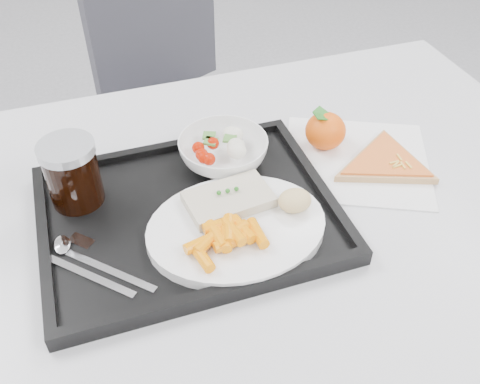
{
  "coord_description": "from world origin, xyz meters",
  "views": [
    {
      "loc": [
        -0.21,
        -0.31,
        1.35
      ],
      "look_at": [
        -0.01,
        0.3,
        0.77
      ],
      "focal_mm": 40.0,
      "sensor_mm": 36.0,
      "label": 1
    }
  ],
  "objects_px": {
    "cola_glass": "(72,172)",
    "pizza_slice": "(385,163)",
    "tray": "(189,215)",
    "tangerine": "(325,131)",
    "dinner_plate": "(237,228)",
    "chair": "(168,90)",
    "table": "(244,227)",
    "salad_bowl": "(223,151)"
  },
  "relations": [
    {
      "from": "dinner_plate",
      "to": "tangerine",
      "type": "height_order",
      "value": "tangerine"
    },
    {
      "from": "cola_glass",
      "to": "pizza_slice",
      "type": "distance_m",
      "value": 0.52
    },
    {
      "from": "dinner_plate",
      "to": "cola_glass",
      "type": "height_order",
      "value": "cola_glass"
    },
    {
      "from": "table",
      "to": "chair",
      "type": "distance_m",
      "value": 0.73
    },
    {
      "from": "table",
      "to": "pizza_slice",
      "type": "bearing_deg",
      "value": -0.35
    },
    {
      "from": "tray",
      "to": "cola_glass",
      "type": "height_order",
      "value": "cola_glass"
    },
    {
      "from": "dinner_plate",
      "to": "pizza_slice",
      "type": "height_order",
      "value": "dinner_plate"
    },
    {
      "from": "pizza_slice",
      "to": "dinner_plate",
      "type": "bearing_deg",
      "value": -164.98
    },
    {
      "from": "dinner_plate",
      "to": "tangerine",
      "type": "distance_m",
      "value": 0.28
    },
    {
      "from": "chair",
      "to": "salad_bowl",
      "type": "xyz_separation_m",
      "value": [
        -0.03,
        -0.64,
        0.25
      ]
    },
    {
      "from": "table",
      "to": "tray",
      "type": "xyz_separation_m",
      "value": [
        -0.1,
        -0.02,
        0.08
      ]
    },
    {
      "from": "cola_glass",
      "to": "chair",
      "type": "bearing_deg",
      "value": 67.28
    },
    {
      "from": "dinner_plate",
      "to": "salad_bowl",
      "type": "bearing_deg",
      "value": 79.31
    },
    {
      "from": "cola_glass",
      "to": "tray",
      "type": "bearing_deg",
      "value": -28.28
    },
    {
      "from": "cola_glass",
      "to": "pizza_slice",
      "type": "xyz_separation_m",
      "value": [
        0.52,
        -0.07,
        -0.06
      ]
    },
    {
      "from": "salad_bowl",
      "to": "pizza_slice",
      "type": "relative_size",
      "value": 0.67
    },
    {
      "from": "cola_glass",
      "to": "tangerine",
      "type": "relative_size",
      "value": 1.28
    },
    {
      "from": "salad_bowl",
      "to": "tray",
      "type": "bearing_deg",
      "value": -131.28
    },
    {
      "from": "table",
      "to": "tangerine",
      "type": "relative_size",
      "value": 14.24
    },
    {
      "from": "dinner_plate",
      "to": "pizza_slice",
      "type": "distance_m",
      "value": 0.31
    },
    {
      "from": "tangerine",
      "to": "pizza_slice",
      "type": "distance_m",
      "value": 0.12
    },
    {
      "from": "tray",
      "to": "cola_glass",
      "type": "relative_size",
      "value": 4.17
    },
    {
      "from": "table",
      "to": "tray",
      "type": "distance_m",
      "value": 0.13
    },
    {
      "from": "tangerine",
      "to": "table",
      "type": "bearing_deg",
      "value": -154.56
    },
    {
      "from": "table",
      "to": "dinner_plate",
      "type": "distance_m",
      "value": 0.13
    },
    {
      "from": "tray",
      "to": "tangerine",
      "type": "height_order",
      "value": "tangerine"
    },
    {
      "from": "table",
      "to": "dinner_plate",
      "type": "height_order",
      "value": "dinner_plate"
    },
    {
      "from": "chair",
      "to": "tray",
      "type": "bearing_deg",
      "value": -98.86
    },
    {
      "from": "table",
      "to": "pizza_slice",
      "type": "xyz_separation_m",
      "value": [
        0.26,
        -0.0,
        0.08
      ]
    },
    {
      "from": "tray",
      "to": "dinner_plate",
      "type": "height_order",
      "value": "dinner_plate"
    },
    {
      "from": "tray",
      "to": "salad_bowl",
      "type": "relative_size",
      "value": 2.96
    },
    {
      "from": "tray",
      "to": "pizza_slice",
      "type": "relative_size",
      "value": 1.97
    },
    {
      "from": "table",
      "to": "salad_bowl",
      "type": "xyz_separation_m",
      "value": [
        -0.01,
        0.08,
        0.11
      ]
    },
    {
      "from": "salad_bowl",
      "to": "pizza_slice",
      "type": "height_order",
      "value": "salad_bowl"
    },
    {
      "from": "cola_glass",
      "to": "pizza_slice",
      "type": "bearing_deg",
      "value": -7.72
    },
    {
      "from": "tray",
      "to": "dinner_plate",
      "type": "bearing_deg",
      "value": -48.76
    },
    {
      "from": "tangerine",
      "to": "chair",
      "type": "bearing_deg",
      "value": 104.8
    },
    {
      "from": "cola_glass",
      "to": "salad_bowl",
      "type": "bearing_deg",
      "value": 3.77
    },
    {
      "from": "tray",
      "to": "salad_bowl",
      "type": "distance_m",
      "value": 0.14
    },
    {
      "from": "tray",
      "to": "tangerine",
      "type": "distance_m",
      "value": 0.3
    },
    {
      "from": "tray",
      "to": "salad_bowl",
      "type": "bearing_deg",
      "value": 48.72
    },
    {
      "from": "tray",
      "to": "pizza_slice",
      "type": "height_order",
      "value": "tray"
    }
  ]
}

